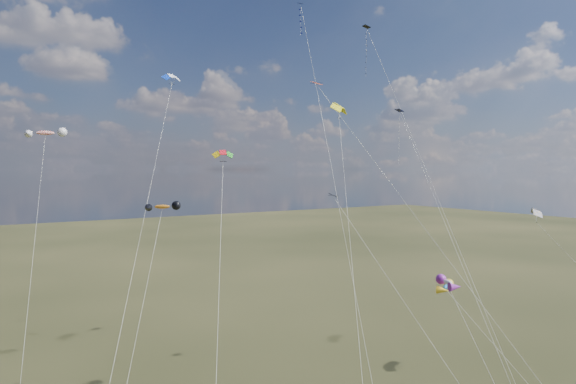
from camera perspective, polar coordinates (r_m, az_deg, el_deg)
diamond_black_high at (r=66.11m, az=9.52°, el=13.53°), size 4.75×26.25×39.19m
diamond_navy_tall at (r=68.14m, az=2.01°, el=15.98°), size 10.45×26.96×43.18m
diamond_black_mid at (r=44.16m, az=9.85°, el=-7.50°), size 7.82×12.02×18.89m
diamond_navy_right at (r=56.74m, az=12.82°, el=4.72°), size 7.31×21.89×27.62m
diamond_orange_center at (r=44.46m, az=11.09°, el=1.42°), size 9.10×23.23×29.18m
parafoil_yellow at (r=48.79m, az=5.72°, el=9.41°), size 9.07×14.53×27.65m
parafoil_blue_white at (r=66.02m, az=-12.83°, el=12.30°), size 15.87×24.13×33.13m
parafoil_striped at (r=59.50m, az=25.94°, el=-1.82°), size 9.57×13.54×17.49m
parafoil_tricolor at (r=45.53m, az=-7.24°, el=4.11°), size 9.09×15.90×22.98m
novelty_orange_black at (r=49.89m, az=-13.82°, el=-1.68°), size 8.67×10.28×17.96m
novelty_white_purple at (r=41.09m, az=17.39°, el=-9.65°), size 1.58×10.21×12.86m
novelty_redwhite_stripe at (r=64.23m, az=-25.38°, el=5.90°), size 6.53×14.71×25.71m
novelty_blue_yellow at (r=42.75m, az=17.23°, el=-10.12°), size 7.06×9.60×12.24m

